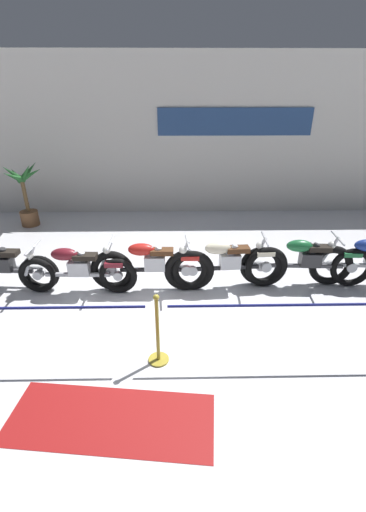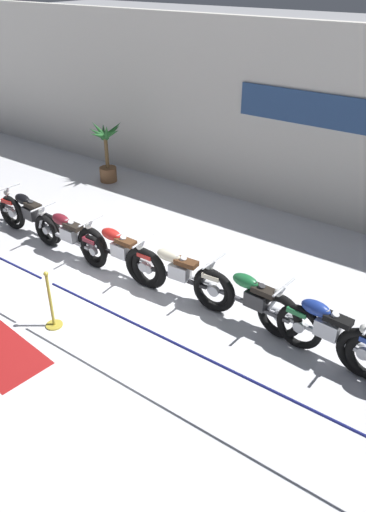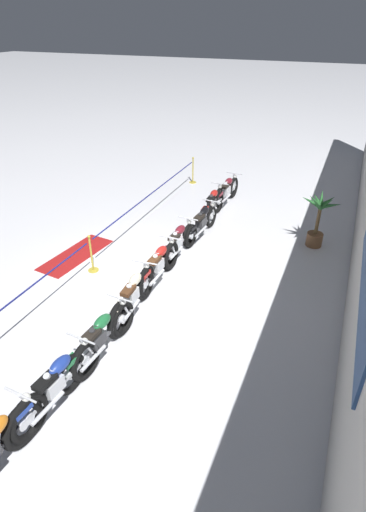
# 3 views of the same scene
# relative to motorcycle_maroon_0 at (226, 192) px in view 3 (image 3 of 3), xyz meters

# --- Properties ---
(ground_plane) EXTENTS (120.00, 120.00, 0.00)m
(ground_plane) POSITION_rel_motorcycle_maroon_0_xyz_m (5.38, -0.67, -0.47)
(ground_plane) COLOR silver
(motorcycle_maroon_0) EXTENTS (2.24, 0.62, 0.95)m
(motorcycle_maroon_0) POSITION_rel_motorcycle_maroon_0_xyz_m (0.00, 0.00, 0.00)
(motorcycle_maroon_0) COLOR black
(motorcycle_maroon_0) RESTS_ON ground
(motorcycle_red_1) EXTENTS (2.42, 0.62, 0.96)m
(motorcycle_red_1) POSITION_rel_motorcycle_maroon_0_xyz_m (1.29, -0.08, 0.02)
(motorcycle_red_1) COLOR black
(motorcycle_red_1) RESTS_ON ground
(motorcycle_black_2) EXTENTS (2.13, 0.62, 0.92)m
(motorcycle_black_2) POSITION_rel_motorcycle_maroon_0_xyz_m (2.60, 0.05, -0.01)
(motorcycle_black_2) COLOR black
(motorcycle_black_2) RESTS_ON ground
(motorcycle_maroon_3) EXTENTS (2.12, 0.62, 0.92)m
(motorcycle_maroon_3) POSITION_rel_motorcycle_maroon_0_xyz_m (4.02, -0.13, -0.01)
(motorcycle_maroon_3) COLOR black
(motorcycle_maroon_3) RESTS_ON ground
(motorcycle_red_4) EXTENTS (2.22, 0.62, 0.97)m
(motorcycle_red_4) POSITION_rel_motorcycle_maroon_0_xyz_m (5.34, -0.06, 0.01)
(motorcycle_red_4) COLOR black
(motorcycle_red_4) RESTS_ON ground
(motorcycle_cream_5) EXTENTS (2.26, 0.62, 0.97)m
(motorcycle_cream_5) POSITION_rel_motorcycle_maroon_0_xyz_m (6.68, -0.03, 0.02)
(motorcycle_cream_5) COLOR black
(motorcycle_cream_5) RESTS_ON ground
(motorcycle_green_6) EXTENTS (2.42, 0.62, 0.96)m
(motorcycle_green_6) POSITION_rel_motorcycle_maroon_0_xyz_m (8.14, 0.04, 0.01)
(motorcycle_green_6) COLOR black
(motorcycle_green_6) RESTS_ON ground
(motorcycle_blue_7) EXTENTS (2.29, 0.62, 0.97)m
(motorcycle_blue_7) POSITION_rel_motorcycle_maroon_0_xyz_m (9.35, 0.01, 0.01)
(motorcycle_blue_7) COLOR black
(motorcycle_blue_7) RESTS_ON ground
(potted_palm_left_of_row) EXTENTS (1.03, 1.11, 1.73)m
(potted_palm_left_of_row) POSITION_rel_motorcycle_maroon_0_xyz_m (1.87, 3.27, 0.42)
(potted_palm_left_of_row) COLOR brown
(potted_palm_left_of_row) RESTS_ON ground
(stanchion_far_left) EXTENTS (13.84, 0.28, 1.05)m
(stanchion_far_left) POSITION_rel_motorcycle_maroon_0_xyz_m (3.85, -1.89, 0.30)
(stanchion_far_left) COLOR gold
(stanchion_far_left) RESTS_ON ground
(stanchion_mid_left) EXTENTS (0.28, 0.28, 1.05)m
(stanchion_mid_left) POSITION_rel_motorcycle_maroon_0_xyz_m (5.53, -1.89, -0.11)
(stanchion_mid_left) COLOR gold
(stanchion_mid_left) RESTS_ON ground
(floor_banner) EXTENTS (2.39, 1.11, 0.01)m
(floor_banner) POSITION_rel_motorcycle_maroon_0_xyz_m (5.03, -2.80, -0.46)
(floor_banner) COLOR maroon
(floor_banner) RESTS_ON ground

